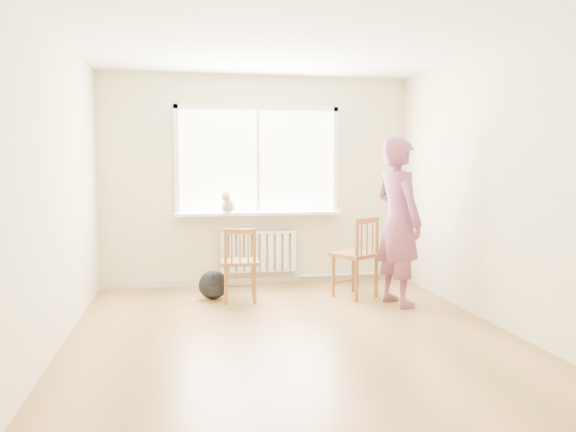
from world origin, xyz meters
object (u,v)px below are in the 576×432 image
chair_left (240,265)px  cat (228,203)px  person (398,222)px  backpack (213,285)px  chair_right (358,257)px

chair_left → cat: (-0.07, 0.80, 0.64)m
chair_left → person: size_ratio=0.46×
chair_left → backpack: bearing=-28.0°
cat → chair_left: bearing=-69.9°
chair_right → backpack: bearing=-39.5°
backpack → chair_right: bearing=-7.5°
cat → chair_right: bearing=-14.7°
chair_right → cat: bearing=-61.9°
cat → backpack: (-0.22, -0.61, -0.90)m
person → cat: 2.17m
chair_left → person: person is taller
chair_right → person: size_ratio=0.51×
person → backpack: (-2.00, 0.63, -0.76)m
chair_right → cat: (-1.45, 0.83, 0.59)m
chair_left → backpack: chair_left is taller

